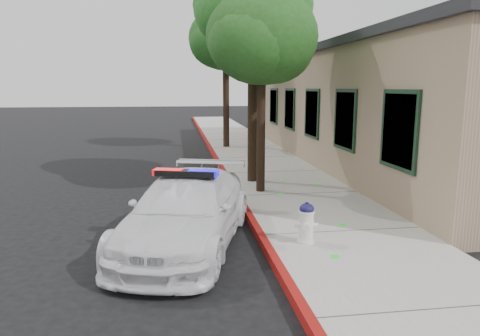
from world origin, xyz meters
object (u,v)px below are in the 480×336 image
(police_car, at_px, (187,211))
(street_tree_mid, at_px, (253,12))
(street_tree_far, at_px, (227,42))
(fire_hydrant, at_px, (306,223))
(clapboard_building, at_px, (382,105))
(street_tree_near, at_px, (262,42))

(police_car, xyz_separation_m, street_tree_mid, (2.00, 4.70, 4.21))
(street_tree_mid, relative_size, street_tree_far, 1.01)
(fire_hydrant, bearing_deg, clapboard_building, 76.90)
(police_car, xyz_separation_m, street_tree_near, (2.01, 3.37, 3.30))
(clapboard_building, height_order, fire_hydrant, clapboard_building)
(clapboard_building, xyz_separation_m, street_tree_far, (-5.84, 3.27, 2.68))
(clapboard_building, relative_size, street_tree_mid, 3.35)
(fire_hydrant, xyz_separation_m, street_tree_near, (-0.04, 3.95, 3.43))
(street_tree_near, bearing_deg, clapboard_building, 42.94)
(clapboard_building, relative_size, police_car, 4.40)
(police_car, distance_m, street_tree_mid, 6.62)
(street_tree_near, distance_m, street_tree_far, 8.87)
(police_car, height_order, street_tree_far, street_tree_far)
(police_car, height_order, fire_hydrant, police_car)
(police_car, distance_m, fire_hydrant, 2.13)
(police_car, height_order, street_tree_mid, street_tree_mid)
(police_car, relative_size, street_tree_near, 0.93)
(street_tree_mid, distance_m, street_tree_far, 7.50)
(police_car, bearing_deg, fire_hydrant, 1.09)
(street_tree_mid, bearing_deg, fire_hydrant, -89.48)
(street_tree_near, relative_size, street_tree_mid, 0.81)
(police_car, relative_size, fire_hydrant, 6.56)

